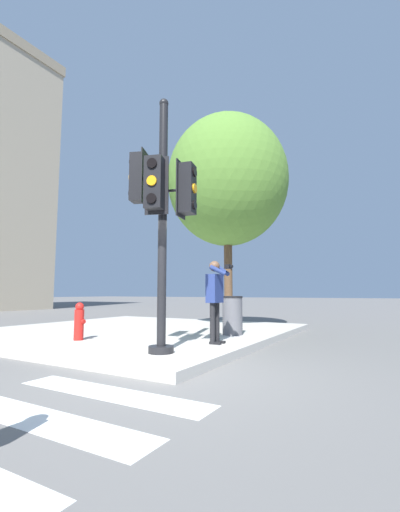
{
  "coord_description": "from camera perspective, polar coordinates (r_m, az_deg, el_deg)",
  "views": [
    {
      "loc": [
        -4.38,
        -3.06,
        1.21
      ],
      "look_at": [
        1.4,
        0.21,
        1.92
      ],
      "focal_mm": 24.0,
      "sensor_mm": 36.0,
      "label": 1
    }
  ],
  "objects": [
    {
      "name": "trash_bin",
      "position": [
        8.74,
        5.42,
        -9.8
      ],
      "size": [
        0.52,
        0.52,
        0.96
      ],
      "color": "#5B5B60",
      "rests_on": "sidewalk_corner"
    },
    {
      "name": "person_photographer",
      "position": [
        7.19,
        2.55,
        -6.19
      ],
      "size": [
        0.5,
        0.53,
        1.71
      ],
      "color": "black",
      "rests_on": "sidewalk_corner"
    },
    {
      "name": "traffic_signal_pole",
      "position": [
        6.22,
        -6.55,
        8.65
      ],
      "size": [
        0.9,
        1.25,
        4.67
      ],
      "color": "black",
      "rests_on": "sidewalk_corner"
    },
    {
      "name": "ground_plane",
      "position": [
        5.47,
        -5.63,
        -18.84
      ],
      "size": [
        160.0,
        160.0,
        0.0
      ],
      "primitive_type": "plane",
      "color": "slate"
    },
    {
      "name": "street_tree",
      "position": [
        11.26,
        4.59,
        12.39
      ],
      "size": [
        3.83,
        3.83,
        6.74
      ],
      "color": "brown",
      "rests_on": "sidewalk_corner"
    },
    {
      "name": "fire_hydrant",
      "position": [
        8.18,
        -19.49,
        -10.24
      ],
      "size": [
        0.21,
        0.27,
        0.83
      ],
      "color": "red",
      "rests_on": "sidewalk_corner"
    },
    {
      "name": "sidewalk_corner",
      "position": [
        10.31,
        -10.47,
        -12.3
      ],
      "size": [
        8.0,
        8.0,
        0.16
      ],
      "color": "#BCB7AD",
      "rests_on": "ground_plane"
    }
  ]
}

